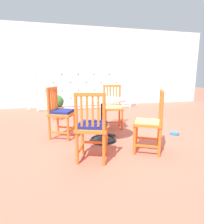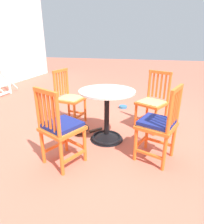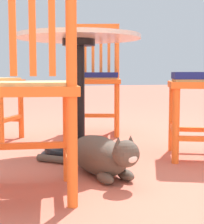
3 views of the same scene
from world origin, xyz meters
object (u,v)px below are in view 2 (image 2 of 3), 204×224
at_px(tabby_cat, 72,128).
at_px(cafe_table, 107,121).
at_px(orange_chair_at_corner, 159,125).
at_px(orange_chair_facing_out, 153,103).
at_px(orange_chair_tucked_in, 61,128).
at_px(orange_chair_near_fence, 69,99).
at_px(pet_water_bowl, 123,107).

bearing_deg(tabby_cat, cafe_table, -93.33).
height_order(orange_chair_at_corner, orange_chair_facing_out, same).
bearing_deg(orange_chair_tucked_in, orange_chair_facing_out, -38.46).
bearing_deg(orange_chair_near_fence, orange_chair_tucked_in, -160.78).
height_order(orange_chair_at_corner, orange_chair_near_fence, same).
height_order(cafe_table, pet_water_bowl, cafe_table).
bearing_deg(orange_chair_near_fence, orange_chair_facing_out, -84.17).
xyz_separation_m(orange_chair_near_fence, pet_water_bowl, (0.99, -0.77, -0.41)).
xyz_separation_m(orange_chair_near_fence, tabby_cat, (-0.38, -0.20, -0.34)).
bearing_deg(pet_water_bowl, orange_chair_facing_out, -145.53).
height_order(cafe_table, tabby_cat, cafe_table).
xyz_separation_m(orange_chair_tucked_in, orange_chair_at_corner, (0.36, -1.05, 0.00)).
bearing_deg(orange_chair_near_fence, orange_chair_at_corner, -117.16).
height_order(orange_chair_tucked_in, tabby_cat, orange_chair_tucked_in).
xyz_separation_m(orange_chair_at_corner, orange_chair_facing_out, (0.87, 0.07, -0.01)).
bearing_deg(orange_chair_facing_out, pet_water_bowl, 34.47).
xyz_separation_m(orange_chair_facing_out, orange_chair_near_fence, (-0.14, 1.35, 0.00)).
distance_m(orange_chair_tucked_in, tabby_cat, 0.82).
relative_size(orange_chair_facing_out, orange_chair_near_fence, 1.00).
height_order(orange_chair_near_fence, tabby_cat, orange_chair_near_fence).
xyz_separation_m(orange_chair_facing_out, tabby_cat, (-0.51, 1.16, -0.34)).
xyz_separation_m(orange_chair_tucked_in, pet_water_bowl, (2.08, -0.39, -0.42)).
height_order(orange_chair_facing_out, orange_chair_near_fence, same).
height_order(orange_chair_facing_out, tabby_cat, orange_chair_facing_out).
height_order(orange_chair_tucked_in, pet_water_bowl, orange_chair_tucked_in).
bearing_deg(orange_chair_facing_out, cafe_table, 131.63).
bearing_deg(orange_chair_at_corner, orange_chair_facing_out, 4.72).
bearing_deg(cafe_table, orange_chair_tucked_in, 152.10).
bearing_deg(pet_water_bowl, orange_chair_tucked_in, 169.50).
bearing_deg(orange_chair_at_corner, cafe_table, 64.68).
xyz_separation_m(cafe_table, pet_water_bowl, (1.40, -0.03, -0.26)).
bearing_deg(orange_chair_facing_out, orange_chair_tucked_in, 141.54).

